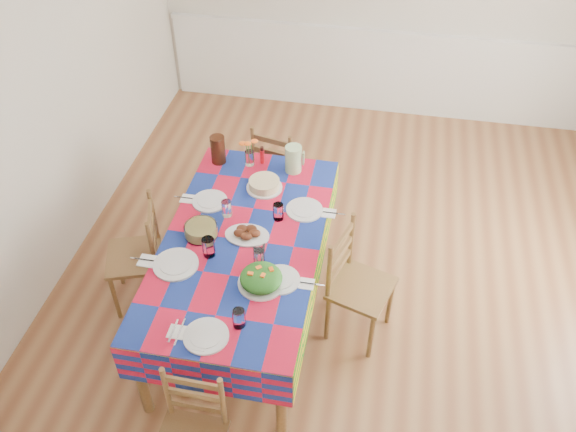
% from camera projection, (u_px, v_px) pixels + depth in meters
% --- Properties ---
extents(room, '(4.58, 5.08, 2.78)m').
position_uv_depth(room, '(364.00, 133.00, 3.94)').
color(room, brown).
rests_on(room, ground).
extents(wainscot, '(4.41, 0.06, 0.92)m').
position_uv_depth(wainscot, '(380.00, 69.00, 6.34)').
color(wainscot, white).
rests_on(wainscot, room).
extents(dining_table, '(1.05, 1.95, 0.76)m').
position_uv_depth(dining_table, '(243.00, 249.00, 4.11)').
color(dining_table, brown).
rests_on(dining_table, room).
extents(setting_near_head, '(0.43, 0.29, 0.13)m').
position_uv_depth(setting_near_head, '(217.00, 329.00, 3.47)').
color(setting_near_head, silver).
rests_on(setting_near_head, dining_table).
extents(setting_left_near, '(0.53, 0.32, 0.14)m').
position_uv_depth(setting_left_near, '(187.00, 258.00, 3.88)').
color(setting_left_near, silver).
rests_on(setting_left_near, dining_table).
extents(setting_left_far, '(0.46, 0.27, 0.12)m').
position_uv_depth(setting_left_far, '(215.00, 203.00, 4.29)').
color(setting_left_far, silver).
rests_on(setting_left_far, dining_table).
extents(setting_right_near, '(0.47, 0.27, 0.12)m').
position_uv_depth(setting_right_near, '(273.00, 271.00, 3.80)').
color(setting_right_near, silver).
rests_on(setting_right_near, dining_table).
extents(setting_right_far, '(0.49, 0.28, 0.13)m').
position_uv_depth(setting_right_far, '(296.00, 210.00, 4.23)').
color(setting_right_far, silver).
rests_on(setting_right_far, dining_table).
extents(meat_platter, '(0.30, 0.22, 0.06)m').
position_uv_depth(meat_platter, '(247.00, 233.00, 4.06)').
color(meat_platter, silver).
rests_on(meat_platter, dining_table).
extents(salad_platter, '(0.29, 0.29, 0.12)m').
position_uv_depth(salad_platter, '(261.00, 279.00, 3.73)').
color(salad_platter, silver).
rests_on(salad_platter, dining_table).
extents(pasta_bowl, '(0.22, 0.22, 0.08)m').
position_uv_depth(pasta_bowl, '(201.00, 230.00, 4.06)').
color(pasta_bowl, white).
rests_on(pasta_bowl, dining_table).
extents(cake, '(0.26, 0.26, 0.07)m').
position_uv_depth(cake, '(264.00, 185.00, 4.43)').
color(cake, silver).
rests_on(cake, dining_table).
extents(serving_utensils, '(0.13, 0.28, 0.01)m').
position_uv_depth(serving_utensils, '(259.00, 254.00, 3.95)').
color(serving_utensils, black).
rests_on(serving_utensils, dining_table).
extents(flower_vase, '(0.14, 0.12, 0.23)m').
position_uv_depth(flower_vase, '(249.00, 154.00, 4.61)').
color(flower_vase, white).
rests_on(flower_vase, dining_table).
extents(hot_sauce, '(0.03, 0.03, 0.14)m').
position_uv_depth(hot_sauce, '(262.00, 155.00, 4.64)').
color(hot_sauce, red).
rests_on(hot_sauce, dining_table).
extents(green_pitcher, '(0.13, 0.13, 0.21)m').
position_uv_depth(green_pitcher, '(293.00, 159.00, 4.54)').
color(green_pitcher, '#A5C98E').
rests_on(green_pitcher, dining_table).
extents(tea_pitcher, '(0.11, 0.11, 0.22)m').
position_uv_depth(tea_pitcher, '(218.00, 150.00, 4.62)').
color(tea_pitcher, black).
rests_on(tea_pitcher, dining_table).
extents(name_card, '(0.08, 0.02, 0.02)m').
position_uv_depth(name_card, '(199.00, 350.00, 3.39)').
color(name_card, silver).
rests_on(name_card, dining_table).
extents(chair_far, '(0.46, 0.45, 0.88)m').
position_uv_depth(chair_far, '(278.00, 168.00, 5.17)').
color(chair_far, brown).
rests_on(chair_far, room).
extents(chair_left, '(0.49, 0.50, 0.90)m').
position_uv_depth(chair_left, '(139.00, 256.00, 4.38)').
color(chair_left, brown).
rests_on(chair_left, room).
extents(chair_right, '(0.49, 0.50, 0.92)m').
position_uv_depth(chair_right, '(356.00, 286.00, 4.16)').
color(chair_right, brown).
rests_on(chair_right, room).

